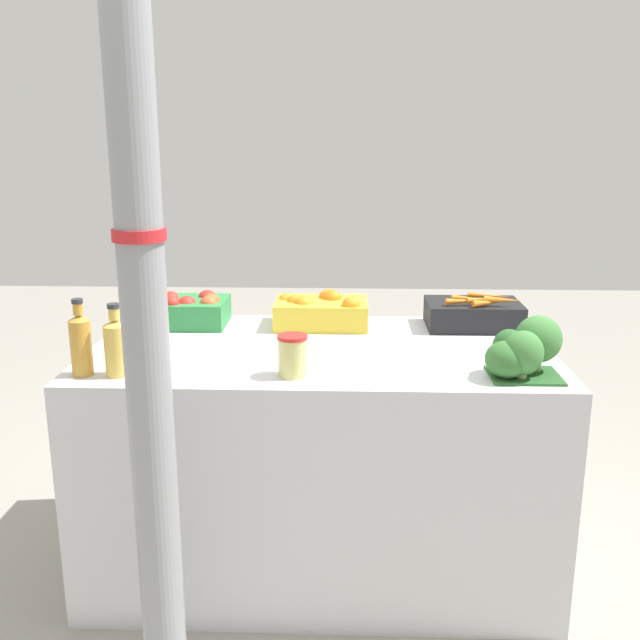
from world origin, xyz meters
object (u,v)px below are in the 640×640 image
object	(u,v)px
carrot_crate	(474,314)
broccoli_pile	(523,349)
juice_bottle_amber	(81,343)
pickle_jar	(292,356)
orange_crate	(320,311)
juice_bottle_golden	(116,346)
support_pole	(142,282)
apple_crate	(183,309)

from	to	relation	value
carrot_crate	broccoli_pile	world-z (taller)	broccoli_pile
juice_bottle_amber	pickle_jar	size ratio (longest dim) A/B	1.85
orange_crate	juice_bottle_golden	bearing A→B (deg)	-134.36
support_pole	orange_crate	xyz separation A→B (m)	(0.41, 1.03, -0.32)
broccoli_pile	apple_crate	bearing A→B (deg)	153.76
broccoli_pile	juice_bottle_golden	size ratio (longest dim) A/B	1.08
apple_crate	carrot_crate	xyz separation A→B (m)	(1.16, -0.01, -0.01)
broccoli_pile	juice_bottle_golden	world-z (taller)	juice_bottle_golden
support_pole	juice_bottle_amber	xyz separation A→B (m)	(-0.32, 0.39, -0.28)
support_pole	broccoli_pile	xyz separation A→B (m)	(1.06, 0.43, -0.30)
juice_bottle_golden	apple_crate	bearing A→B (deg)	84.15
orange_crate	juice_bottle_amber	xyz separation A→B (m)	(-0.73, -0.63, 0.04)
orange_crate	juice_bottle_golden	xyz separation A→B (m)	(-0.62, -0.63, 0.04)
apple_crate	juice_bottle_golden	distance (m)	0.64
support_pole	orange_crate	distance (m)	1.15
juice_bottle_amber	juice_bottle_golden	world-z (taller)	juice_bottle_amber
apple_crate	juice_bottle_amber	size ratio (longest dim) A/B	1.47
orange_crate	carrot_crate	world-z (taller)	carrot_crate
apple_crate	pickle_jar	distance (m)	0.79
apple_crate	juice_bottle_amber	xyz separation A→B (m)	(-0.18, -0.63, 0.04)
carrot_crate	juice_bottle_golden	distance (m)	1.38
support_pole	broccoli_pile	bearing A→B (deg)	22.19
apple_crate	juice_bottle_golden	bearing A→B (deg)	-95.85
broccoli_pile	juice_bottle_amber	distance (m)	1.39
broccoli_pile	carrot_crate	bearing A→B (deg)	94.85
apple_crate	orange_crate	distance (m)	0.55
support_pole	carrot_crate	world-z (taller)	support_pole
support_pole	juice_bottle_amber	distance (m)	0.58
orange_crate	pickle_jar	bearing A→B (deg)	-96.06
broccoli_pile	juice_bottle_amber	xyz separation A→B (m)	(-1.39, -0.04, 0.02)
support_pole	apple_crate	world-z (taller)	support_pole
orange_crate	juice_bottle_amber	size ratio (longest dim) A/B	1.47
support_pole	pickle_jar	distance (m)	0.62
support_pole	juice_bottle_golden	world-z (taller)	support_pole
support_pole	pickle_jar	world-z (taller)	support_pole
carrot_crate	juice_bottle_amber	bearing A→B (deg)	-154.81
orange_crate	carrot_crate	size ratio (longest dim) A/B	1.00
broccoli_pile	juice_bottle_amber	world-z (taller)	juice_bottle_amber
support_pole	juice_bottle_golden	distance (m)	0.53
carrot_crate	pickle_jar	bearing A→B (deg)	-137.56
support_pole	carrot_crate	distance (m)	1.48
apple_crate	broccoli_pile	world-z (taller)	broccoli_pile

